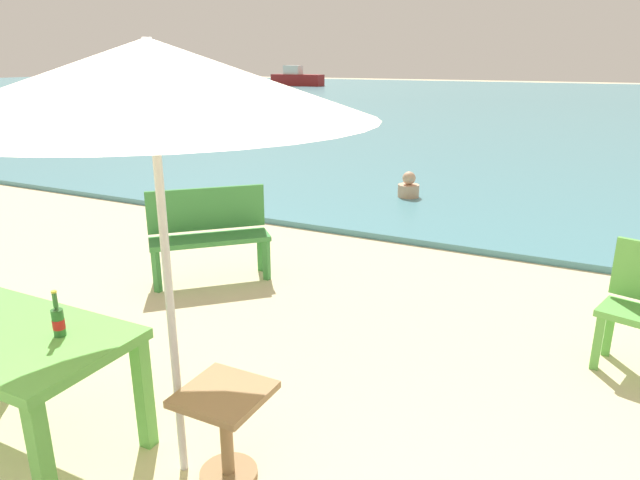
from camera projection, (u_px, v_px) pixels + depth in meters
name	position (u px, v px, depth m)	size (l,w,h in m)	color
sea_water	(577.00, 104.00, 28.12)	(120.00, 50.00, 0.08)	teal
picnic_table_green	(10.00, 349.00, 3.20)	(1.40, 0.80, 0.76)	#60B24C
beer_bottle_amber	(58.00, 320.00, 3.09)	(0.07, 0.07, 0.26)	#2D662D
patio_umbrella	(150.00, 80.00, 2.57)	(2.10, 2.10, 2.30)	silver
side_table_wood	(226.00, 421.00, 3.05)	(0.44, 0.44, 0.54)	#9E7A51
bench_green_right	(209.00, 229.00, 5.82)	(1.11, 1.10, 0.95)	#3D8C42
swimmer_person	(409.00, 187.00, 9.09)	(0.34, 0.34, 0.41)	tan
boat_ferry	(297.00, 78.00, 45.28)	(4.26, 1.16, 1.55)	maroon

